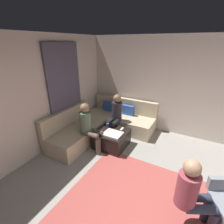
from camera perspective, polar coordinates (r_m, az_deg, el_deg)
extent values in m
cube|color=gray|center=(3.12, 14.20, -32.83)|extent=(6.00, 6.00, 0.10)
cube|color=beige|center=(4.87, 25.24, 7.10)|extent=(6.00, 0.12, 2.70)
cube|color=beige|center=(3.83, -30.36, 2.23)|extent=(0.12, 6.00, 2.70)
cube|color=#595166|center=(4.54, -15.68, 6.11)|extent=(0.06, 1.10, 2.50)
cube|color=#AD4C47|center=(3.16, 10.87, -29.80)|extent=(2.60, 2.20, 0.01)
cube|color=#C6B593|center=(5.19, 2.68, -3.27)|extent=(2.10, 0.85, 0.42)
cube|color=#C6B593|center=(5.31, 4.46, 2.44)|extent=(2.10, 0.14, 0.45)
cube|color=#C6B593|center=(4.56, -11.76, -7.75)|extent=(0.85, 1.70, 0.42)
cube|color=#C6B593|center=(4.58, -15.61, -1.84)|extent=(0.14, 1.70, 0.45)
cube|color=#3359B2|center=(5.41, -1.19, 1.71)|extent=(0.36, 0.12, 0.36)
cube|color=#3359B2|center=(5.12, 5.62, 0.34)|extent=(0.36, 0.12, 0.36)
cube|color=black|center=(4.31, -0.13, -9.16)|extent=(0.76, 0.76, 0.42)
cube|color=white|center=(4.06, 0.29, -7.56)|extent=(0.44, 0.36, 0.04)
cylinder|color=#334C72|center=(4.41, -1.51, -4.49)|extent=(0.08, 0.08, 0.10)
cube|color=white|center=(4.29, 3.41, -5.88)|extent=(0.05, 0.15, 0.02)
cylinder|color=black|center=(4.51, 0.29, -7.57)|extent=(0.12, 0.12, 0.42)
cylinder|color=black|center=(4.58, -1.70, -7.02)|extent=(0.12, 0.12, 0.42)
cylinder|color=black|center=(4.53, 1.51, -3.50)|extent=(0.12, 0.40, 0.12)
cylinder|color=black|center=(4.61, -0.48, -3.03)|extent=(0.12, 0.40, 0.12)
cylinder|color=#26262D|center=(4.63, 1.69, 0.47)|extent=(0.28, 0.28, 0.50)
sphere|color=#8C664C|center=(4.50, 1.74, 4.71)|extent=(0.22, 0.22, 0.22)
cylinder|color=brown|center=(4.15, -3.39, -10.55)|extent=(0.12, 0.12, 0.42)
cylinder|color=brown|center=(4.03, -4.77, -11.78)|extent=(0.12, 0.12, 0.42)
cylinder|color=brown|center=(4.11, -5.86, -6.63)|extent=(0.40, 0.12, 0.12)
cylinder|color=brown|center=(3.98, -7.33, -7.73)|extent=(0.40, 0.12, 0.12)
cylinder|color=#597259|center=(4.03, -9.07, -3.37)|extent=(0.28, 0.28, 0.50)
sphere|color=#8C664C|center=(3.89, -9.40, 1.39)|extent=(0.22, 0.22, 0.22)
cylinder|color=#2D3347|center=(3.17, 29.69, -27.47)|extent=(0.12, 0.12, 0.40)
cylinder|color=#2D3347|center=(3.08, 31.32, -29.89)|extent=(0.12, 0.12, 0.40)
cylinder|color=#2D3347|center=(2.90, 26.93, -24.84)|extent=(0.41, 0.29, 0.12)
cylinder|color=#2D3347|center=(2.80, 28.50, -27.43)|extent=(0.41, 0.29, 0.12)
cylinder|color=#993F4C|center=(2.60, 24.45, -23.13)|extent=(0.28, 0.28, 0.50)
sphere|color=tan|center=(2.37, 25.92, -16.95)|extent=(0.22, 0.22, 0.22)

